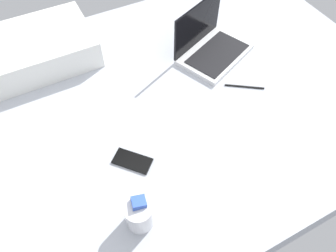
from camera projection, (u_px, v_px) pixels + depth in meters
bed_mattress at (189, 102)px, 145.08cm from camera, size 180.00×140.00×18.00cm
laptop at (210, 46)px, 147.76cm from camera, size 39.37×34.08×23.00cm
snack_cup at (139, 214)px, 98.39cm from camera, size 9.00×9.00×13.08cm
cell_phone at (132, 161)px, 115.93cm from camera, size 14.45×14.94×0.80cm
pillow at (35, 49)px, 143.08cm from camera, size 52.00×36.00×13.00cm
charger_cable at (244, 87)px, 137.97cm from camera, size 14.38×10.08×0.60cm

